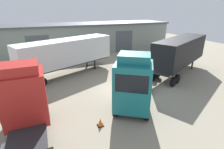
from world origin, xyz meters
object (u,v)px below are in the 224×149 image
object	(u,v)px
container_trailer_green	(180,52)
container_trailer_yellow	(67,53)
tractor_unit_red	(24,102)
oil_drum	(39,98)
tractor_unit_teal	(133,85)
traffic_cone	(100,122)

from	to	relation	value
container_trailer_green	container_trailer_yellow	world-z (taller)	container_trailer_green
tractor_unit_red	oil_drum	size ratio (longest dim) A/B	7.44
tractor_unit_teal	traffic_cone	xyz separation A→B (m)	(-2.88, -0.92, -1.83)
tractor_unit_red	oil_drum	bearing A→B (deg)	-9.61
oil_drum	traffic_cone	world-z (taller)	oil_drum
container_trailer_yellow	tractor_unit_teal	size ratio (longest dim) A/B	1.68
traffic_cone	tractor_unit_red	bearing A→B (deg)	164.02
container_trailer_green	oil_drum	world-z (taller)	container_trailer_green
oil_drum	traffic_cone	size ratio (longest dim) A/B	1.60
container_trailer_yellow	oil_drum	distance (m)	6.95
tractor_unit_teal	traffic_cone	size ratio (longest dim) A/B	12.00
container_trailer_yellow	tractor_unit_teal	world-z (taller)	tractor_unit_teal
tractor_unit_red	container_trailer_green	size ratio (longest dim) A/B	0.67
oil_drum	traffic_cone	distance (m)	6.02
container_trailer_green	tractor_unit_teal	bearing A→B (deg)	-177.26
container_trailer_yellow	oil_drum	world-z (taller)	container_trailer_yellow
container_trailer_green	tractor_unit_teal	distance (m)	10.13
tractor_unit_red	container_trailer_yellow	world-z (taller)	tractor_unit_red
container_trailer_yellow	tractor_unit_teal	distance (m)	10.12
container_trailer_green	tractor_unit_red	bearing A→B (deg)	169.50
container_trailer_green	tractor_unit_teal	xyz separation A→B (m)	(-8.79, -5.00, -0.53)
traffic_cone	tractor_unit_teal	bearing A→B (deg)	17.69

